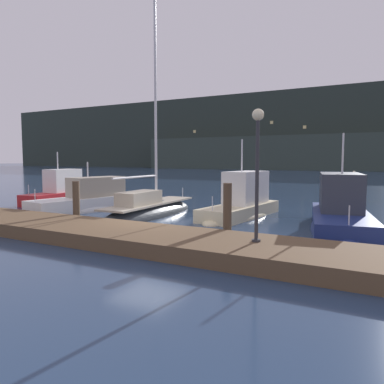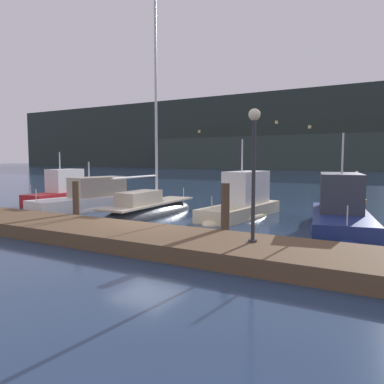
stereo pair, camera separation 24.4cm
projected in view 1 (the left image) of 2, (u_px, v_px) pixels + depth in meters
The scene contains 12 objects.
ground_plane at pixel (148, 231), 14.03m from camera, with size 400.00×400.00×0.00m, color navy.
dock at pixel (113, 234), 12.30m from camera, with size 28.71×2.80×0.45m, color brown.
mooring_pile_1 at pixel (76, 203), 15.28m from camera, with size 0.28×0.28×1.79m, color #4C3D2D.
mooring_pile_2 at pixel (227, 213), 12.08m from camera, with size 0.28×0.28×1.92m, color #4C3D2D.
motorboat_berth_1 at pixel (59, 196), 22.90m from camera, with size 2.06×5.31×3.58m.
motorboat_berth_2 at pixel (88, 205), 19.72m from camera, with size 3.08×6.93×3.20m.
sailboat_berth_3 at pixel (149, 213), 17.61m from camera, with size 2.06×7.43×10.75m.
motorboat_berth_4 at pixel (242, 208), 17.53m from camera, with size 2.37×6.15×4.06m.
motorboat_berth_5 at pixel (340, 220), 14.26m from camera, with size 3.47×7.15×4.32m.
channel_buoy at pixel (353, 190), 23.81m from camera, with size 1.26×1.26×1.95m.
dock_lamppost at pixel (257, 152), 9.96m from camera, with size 0.32×0.32×3.57m.
hillside_backdrop at pixel (372, 132), 92.59m from camera, with size 240.00×23.00×20.39m.
Camera 1 is at (8.08, -11.37, 2.69)m, focal length 35.00 mm.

